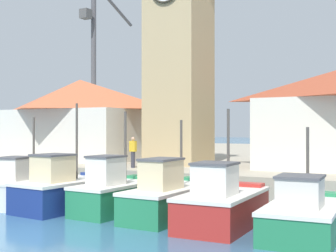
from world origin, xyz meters
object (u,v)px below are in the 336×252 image
Objects in this scene: warehouse_left at (80,118)px; dock_worker_near_tower at (133,152)px; fishing_boat_left_inner at (66,190)px; fishing_boat_left_outer at (25,187)px; fishing_boat_right_inner at (304,215)px; clock_tower at (179,36)px; fishing_boat_center at (172,197)px; port_crane_far at (95,87)px; fishing_boat_mid_left at (116,193)px; fishing_boat_mid_right at (222,205)px.

dock_worker_near_tower is (7.08, -4.24, -1.90)m from warehouse_left.
fishing_boat_left_outer is at bearing 174.88° from fishing_boat_left_inner.
fishing_boat_right_inner is 15.18m from clock_tower.
fishing_boat_center is 0.53× the size of warehouse_left.
port_crane_far reaches higher than fishing_boat_right_inner.
dock_worker_near_tower is at bearing 135.30° from fishing_boat_center.
warehouse_left is (-12.10, 9.21, 3.29)m from fishing_boat_center.
fishing_boat_mid_left is at bearing -50.61° from port_crane_far.
fishing_boat_center is 3.25× the size of dock_worker_near_tower.
clock_tower is at bearing -6.22° from warehouse_left.
fishing_boat_right_inner is at bearing -3.57° from fishing_boat_mid_left.
fishing_boat_center is at bearing 162.69° from fishing_boat_mid_right.
fishing_boat_left_outer is 2.59m from fishing_boat_left_inner.
warehouse_left is at bearing 149.07° from dock_worker_near_tower.
warehouse_left is at bearing 150.07° from fishing_boat_right_inner.
fishing_boat_mid_left is 0.28× the size of clock_tower.
fishing_boat_mid_left is 11.79m from clock_tower.
fishing_boat_left_outer is at bearing -58.03° from port_crane_far.
fishing_boat_mid_left is at bearing -44.25° from warehouse_left.
fishing_boat_mid_left is at bearing 1.97° from fishing_boat_left_outer.
fishing_boat_mid_left is 7.53m from fishing_boat_right_inner.
fishing_boat_left_outer is 1.03× the size of fishing_boat_right_inner.
port_crane_far is at bearing 138.85° from clock_tower.
clock_tower is (3.22, 8.73, 7.98)m from fishing_boat_left_outer.
fishing_boat_mid_right is 9.43m from dock_worker_near_tower.
clock_tower reaches higher than dock_worker_near_tower.
fishing_boat_left_outer is 12.39m from fishing_boat_right_inner.
warehouse_left is (-17.21, 9.91, 3.39)m from fishing_boat_right_inner.
fishing_boat_left_inner is 0.48× the size of warehouse_left.
port_crane_far is at bearing 137.70° from fishing_boat_right_inner.
port_crane_far is (-11.02, 15.78, 3.83)m from warehouse_left.
warehouse_left reaches higher than fishing_boat_mid_left.
fishing_boat_left_inner is at bearing -94.09° from clock_tower.
fishing_boat_center is (7.28, 0.39, 0.03)m from fishing_boat_left_outer.
fishing_boat_mid_right reaches higher than dock_worker_near_tower.
fishing_boat_center is at bearing 172.25° from fishing_boat_right_inner.
fishing_boat_left_inner is 1.09× the size of fishing_boat_mid_left.
fishing_boat_right_inner is at bearing -29.93° from warehouse_left.
fishing_boat_right_inner is 20.14m from warehouse_left.
fishing_boat_mid_right is at bearing -2.02° from fishing_boat_left_outer.
fishing_boat_mid_right is 2.78× the size of dock_worker_near_tower.
port_crane_far is at bearing 132.11° from dock_worker_near_tower.
fishing_boat_left_outer is 0.93× the size of fishing_boat_center.
clock_tower is (-9.17, 9.03, 8.05)m from fishing_boat_right_inner.
fishing_boat_center is 2.46m from fishing_boat_mid_right.
dock_worker_near_tower is (-2.61, 5.20, 1.37)m from fishing_boat_mid_left.
fishing_boat_left_inner is at bearing -53.05° from warehouse_left.
fishing_boat_left_outer is at bearing -110.22° from clock_tower.
clock_tower is at bearing 100.91° from fishing_boat_mid_left.
warehouse_left is 8.47m from dock_worker_near_tower.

